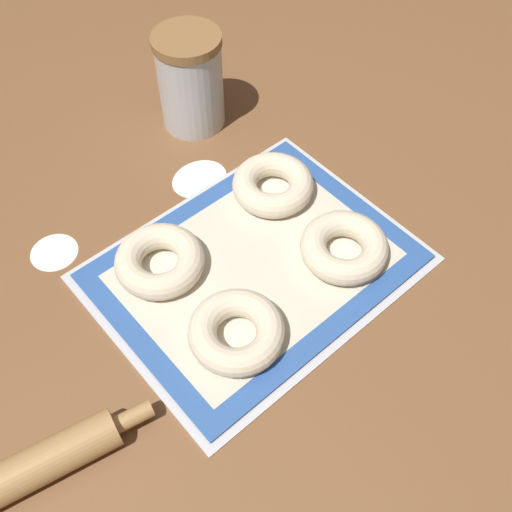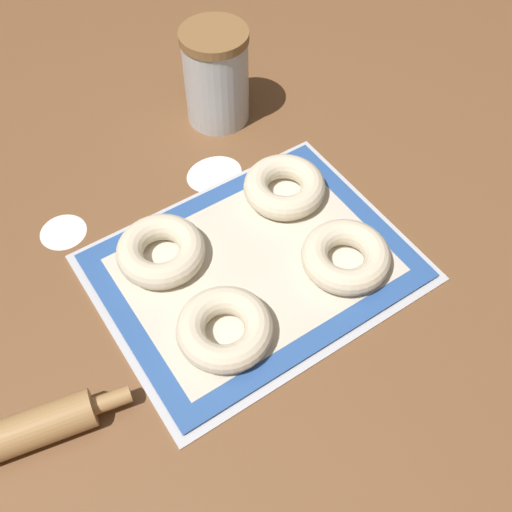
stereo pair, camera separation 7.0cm
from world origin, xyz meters
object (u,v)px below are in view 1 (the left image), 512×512
(bagel_front_left, at_px, (237,332))
(baking_tray, at_px, (256,267))
(bagel_back_left, at_px, (160,261))
(flour_canister, at_px, (191,81))
(bagel_front_right, at_px, (344,247))
(bagel_back_right, at_px, (273,185))

(bagel_front_left, bearing_deg, baking_tray, 37.16)
(baking_tray, bearing_deg, bagel_back_left, 142.48)
(flour_canister, bearing_deg, bagel_front_right, -93.54)
(bagel_front_right, bearing_deg, flour_canister, 86.46)
(bagel_front_right, xyz_separation_m, flour_canister, (0.03, 0.42, 0.06))
(bagel_front_left, xyz_separation_m, bagel_back_right, (0.23, 0.17, 0.00))
(baking_tray, height_order, bagel_back_left, bagel_back_left)
(bagel_front_left, distance_m, flour_canister, 0.49)
(bagel_front_right, height_order, flour_canister, flour_canister)
(bagel_back_left, bearing_deg, baking_tray, -37.52)
(bagel_front_left, height_order, bagel_back_left, same)
(bagel_front_left, distance_m, bagel_front_right, 0.22)
(bagel_back_left, relative_size, bagel_back_right, 1.00)
(bagel_front_right, bearing_deg, bagel_back_right, 88.12)
(bagel_back_left, xyz_separation_m, bagel_back_right, (0.24, 0.00, 0.00))
(baking_tray, xyz_separation_m, bagel_back_right, (0.12, 0.09, 0.03))
(bagel_back_left, xyz_separation_m, flour_canister, (0.26, 0.25, 0.06))
(bagel_back_left, distance_m, bagel_back_right, 0.24)
(baking_tray, bearing_deg, flour_canister, 67.60)
(bagel_back_left, distance_m, flour_canister, 0.36)
(baking_tray, height_order, bagel_front_right, bagel_front_right)
(bagel_front_left, distance_m, bagel_back_left, 0.17)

